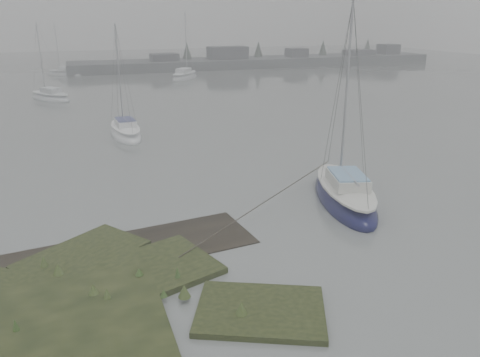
% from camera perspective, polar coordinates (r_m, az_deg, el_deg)
% --- Properties ---
extents(ground, '(160.00, 160.00, 0.00)m').
position_cam_1_polar(ground, '(41.53, -14.42, 7.80)').
color(ground, slate).
rests_on(ground, ground).
extents(far_shoreline, '(60.00, 8.00, 4.15)m').
position_cam_1_polar(far_shoreline, '(79.02, 3.13, 14.13)').
color(far_shoreline, '#4C4F51').
rests_on(far_shoreline, ground).
extents(sailboat_main, '(3.82, 6.83, 9.16)m').
position_cam_1_polar(sailboat_main, '(21.11, 12.60, -2.07)').
color(sailboat_main, '#0D0E38').
rests_on(sailboat_main, ground).
extents(sailboat_white, '(2.20, 5.71, 7.91)m').
position_cam_1_polar(sailboat_white, '(33.08, -13.76, 5.49)').
color(sailboat_white, silver).
rests_on(sailboat_white, ground).
extents(sailboat_far_a, '(4.73, 5.55, 7.81)m').
position_cam_1_polar(sailboat_far_a, '(49.99, -22.10, 9.14)').
color(sailboat_far_a, silver).
rests_on(sailboat_far_a, ground).
extents(sailboat_far_b, '(5.49, 6.28, 8.92)m').
position_cam_1_polar(sailboat_far_b, '(63.10, -6.76, 12.24)').
color(sailboat_far_b, '#A7ADB0').
rests_on(sailboat_far_b, ground).
extents(sailboat_far_c, '(5.43, 4.48, 7.58)m').
position_cam_1_polar(sailboat_far_c, '(70.61, -20.58, 11.87)').
color(sailboat_far_c, silver).
rests_on(sailboat_far_c, ground).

